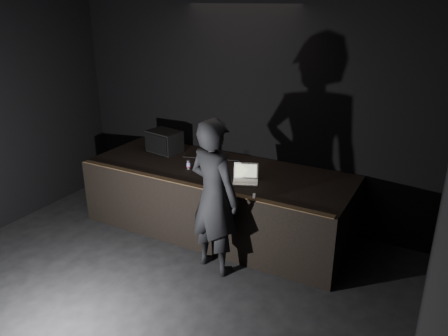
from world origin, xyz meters
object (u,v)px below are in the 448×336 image
stage_riser (218,199)px  stage_monitor (164,141)px  laptop (246,177)px  person (214,197)px  beer_can (189,165)px

stage_riser → stage_monitor: 1.36m
stage_riser → laptop: bearing=-21.4°
laptop → person: size_ratio=0.21×
stage_riser → person: 1.19m
stage_monitor → laptop: stage_monitor is taller
person → laptop: bearing=-82.4°
stage_monitor → laptop: size_ratio=1.36×
stage_monitor → laptop: bearing=-6.1°
stage_riser → laptop: laptop is taller
stage_riser → beer_can: 0.71m
stage_monitor → person: (1.64, -1.21, -0.15)m
person → stage_monitor: bearing=-21.9°
laptop → stage_riser: bearing=135.4°
stage_monitor → person: person is taller
beer_can → person: person is taller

